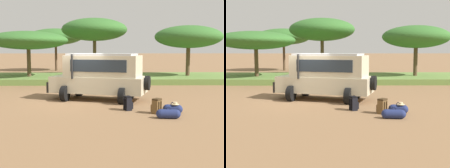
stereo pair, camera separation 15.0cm
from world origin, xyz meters
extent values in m
plane|color=olive|center=(0.00, 0.00, 0.00)|extent=(320.00, 320.00, 0.00)
cube|color=olive|center=(0.00, 10.41, 0.22)|extent=(120.00, 7.00, 0.44)
cube|color=beige|center=(1.06, 0.60, 0.82)|extent=(5.24, 3.28, 0.84)
cube|color=beige|center=(1.30, 0.52, 1.79)|extent=(4.18, 2.85, 1.10)
cube|color=#232D38|center=(-0.15, 0.98, 1.74)|extent=(0.53, 1.50, 0.77)
cube|color=#232D38|center=(1.03, -0.34, 1.84)|extent=(2.82, 0.92, 0.60)
cube|color=#232D38|center=(1.57, 1.38, 1.84)|extent=(2.82, 0.92, 0.60)
cube|color=#B7B7B7|center=(1.25, 0.54, 2.39)|extent=(3.79, 2.66, 0.10)
cube|color=black|center=(-1.39, 1.37, 0.65)|extent=(0.64, 1.59, 0.56)
cylinder|color=black|center=(-0.28, 0.01, 1.79)|extent=(0.10, 0.10, 1.25)
cylinder|color=black|center=(-0.68, 0.13, 0.40)|extent=(0.51, 0.85, 0.80)
cylinder|color=black|center=(-0.10, 1.98, 0.40)|extent=(0.51, 0.85, 0.80)
cylinder|color=black|center=(2.22, -0.78, 0.40)|extent=(0.51, 0.85, 0.80)
cylinder|color=black|center=(2.80, 1.07, 0.40)|extent=(0.51, 0.85, 0.80)
cylinder|color=black|center=(3.53, -0.18, 0.97)|extent=(0.43, 0.77, 0.74)
cube|color=brown|center=(3.55, -3.01, 0.28)|extent=(0.45, 0.46, 0.56)
cube|color=brown|center=(3.41, -2.89, 0.21)|extent=(0.24, 0.27, 0.31)
cube|color=#3A2A16|center=(3.55, -3.01, 0.59)|extent=(0.45, 0.45, 0.07)
cylinder|color=#3A2A16|center=(3.61, -3.17, 0.28)|extent=(0.04, 0.04, 0.48)
cylinder|color=#3A2A16|center=(3.72, -3.04, 0.28)|extent=(0.04, 0.04, 0.48)
cube|color=black|center=(2.38, -2.31, 0.28)|extent=(0.37, 0.44, 0.56)
cube|color=black|center=(2.53, -2.24, 0.21)|extent=(0.18, 0.29, 0.31)
cube|color=black|center=(2.38, -2.31, 0.59)|extent=(0.38, 0.43, 0.07)
cylinder|color=black|center=(2.21, -2.29, 0.28)|extent=(0.04, 0.04, 0.48)
cylinder|color=black|center=(2.28, -2.44, 0.28)|extent=(0.04, 0.04, 0.48)
cylinder|color=navy|center=(4.21, -3.03, 0.19)|extent=(0.53, 0.47, 0.38)
sphere|color=navy|center=(4.43, -3.08, 0.19)|extent=(0.37, 0.37, 0.37)
sphere|color=navy|center=(3.98, -2.98, 0.19)|extent=(0.37, 0.37, 0.37)
torus|color=#121834|center=(4.21, -3.03, 0.40)|extent=(0.17, 0.06, 0.16)
cylinder|color=beige|center=(4.30, -3.05, 0.39)|extent=(0.34, 0.34, 0.02)
cylinder|color=beige|center=(4.30, -3.05, 0.44)|extent=(0.17, 0.17, 0.09)
cylinder|color=navy|center=(3.84, -3.95, 0.18)|extent=(0.64, 0.43, 0.36)
sphere|color=navy|center=(4.14, -3.98, 0.18)|extent=(0.35, 0.35, 0.35)
sphere|color=navy|center=(3.54, -3.91, 0.18)|extent=(0.35, 0.35, 0.35)
torus|color=#121834|center=(3.84, -3.95, 0.38)|extent=(0.17, 0.04, 0.16)
cylinder|color=brown|center=(-4.77, 9.60, 1.36)|extent=(0.31, 0.31, 2.73)
ellipsoid|color=#336628|center=(-4.77, 9.60, 3.35)|extent=(6.36, 6.50, 1.47)
cylinder|color=brown|center=(-4.62, 22.68, 1.65)|extent=(0.29, 0.29, 3.29)
ellipsoid|color=#336628|center=(-4.62, 22.68, 4.13)|extent=(6.54, 6.15, 1.97)
cylinder|color=brown|center=(0.38, 14.68, 1.79)|extent=(0.33, 0.33, 3.59)
ellipsoid|color=#336628|center=(0.38, 14.68, 4.51)|extent=(6.31, 6.27, 2.17)
cylinder|color=brown|center=(8.32, 10.17, 1.44)|extent=(0.33, 0.33, 2.87)
ellipsoid|color=#336628|center=(8.32, 10.17, 3.67)|extent=(5.63, 4.87, 1.87)
camera|label=1|loc=(1.40, -15.75, 2.69)|focal=50.00mm
camera|label=2|loc=(1.55, -15.75, 2.69)|focal=50.00mm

